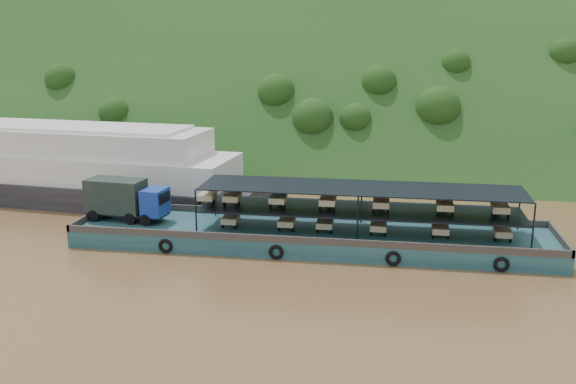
# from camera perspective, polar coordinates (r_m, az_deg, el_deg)

# --- Properties ---
(ground) EXTENTS (160.00, 160.00, 0.00)m
(ground) POSITION_cam_1_polar(r_m,az_deg,el_deg) (47.83, 1.79, -4.67)
(ground) COLOR brown
(ground) RESTS_ON ground
(hillside) EXTENTS (140.00, 39.60, 39.60)m
(hillside) POSITION_cam_1_polar(r_m,az_deg,el_deg) (82.58, 5.09, 3.24)
(hillside) COLOR #153613
(hillside) RESTS_ON ground
(cargo_barge) EXTENTS (35.01, 7.18, 4.54)m
(cargo_barge) POSITION_cam_1_polar(r_m,az_deg,el_deg) (47.48, 0.87, -3.41)
(cargo_barge) COLOR #143646
(cargo_barge) RESTS_ON ground
(passenger_ferry) EXTENTS (35.47, 11.97, 7.05)m
(passenger_ferry) POSITION_cam_1_polar(r_m,az_deg,el_deg) (62.87, -18.06, 2.05)
(passenger_ferry) COLOR black
(passenger_ferry) RESTS_ON ground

